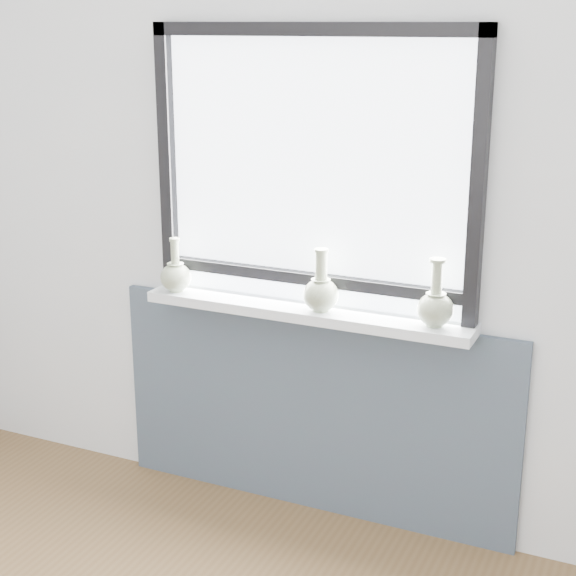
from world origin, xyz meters
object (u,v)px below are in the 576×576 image
at_px(vase_a, 176,275).
at_px(vase_b, 321,291).
at_px(windowsill, 305,312).
at_px(vase_c, 435,306).

height_order(vase_a, vase_b, vase_b).
relative_size(vase_a, vase_b, 0.91).
bearing_deg(windowsill, vase_a, -177.14).
relative_size(windowsill, vase_b, 5.45).
bearing_deg(windowsill, vase_c, -0.80).
distance_m(windowsill, vase_c, 0.52).
distance_m(windowsill, vase_a, 0.57).
relative_size(vase_a, vase_c, 0.88).
xyz_separation_m(vase_b, vase_c, (0.44, 0.01, -0.00)).
height_order(vase_a, vase_c, vase_c).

